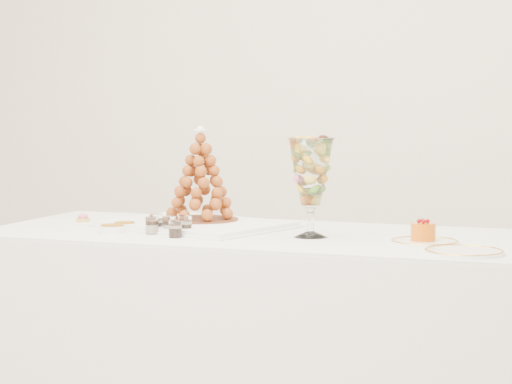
% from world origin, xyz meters
% --- Properties ---
extents(buffet_table, '(2.16, 0.87, 0.82)m').
position_xyz_m(buffet_table, '(0.10, 0.37, 0.41)').
color(buffet_table, white).
rests_on(buffet_table, ground).
extents(lace_tray, '(0.76, 0.66, 0.02)m').
position_xyz_m(lace_tray, '(-0.24, 0.44, 0.83)').
color(lace_tray, white).
rests_on(lace_tray, buffet_table).
extents(macaron_vase, '(0.16, 0.16, 0.35)m').
position_xyz_m(macaron_vase, '(0.26, 0.32, 1.05)').
color(macaron_vase, white).
rests_on(macaron_vase, buffet_table).
extents(cake_plate, '(0.23, 0.23, 0.01)m').
position_xyz_m(cake_plate, '(0.67, 0.29, 0.82)').
color(cake_plate, white).
rests_on(cake_plate, buffet_table).
extents(spare_plate, '(0.25, 0.25, 0.01)m').
position_xyz_m(spare_plate, '(0.83, 0.11, 0.82)').
color(spare_plate, white).
rests_on(spare_plate, buffet_table).
extents(pink_tart, '(0.05, 0.05, 0.03)m').
position_xyz_m(pink_tart, '(-0.74, 0.44, 0.83)').
color(pink_tart, tan).
rests_on(pink_tart, buffet_table).
extents(verrine_a, '(0.06, 0.06, 0.07)m').
position_xyz_m(verrine_a, '(-0.32, 0.25, 0.85)').
color(verrine_a, white).
rests_on(verrine_a, buffet_table).
extents(verrine_b, '(0.05, 0.05, 0.07)m').
position_xyz_m(verrine_b, '(-0.25, 0.22, 0.85)').
color(verrine_b, white).
rests_on(verrine_b, buffet_table).
extents(verrine_c, '(0.05, 0.05, 0.07)m').
position_xyz_m(verrine_c, '(-0.20, 0.24, 0.85)').
color(verrine_c, white).
rests_on(verrine_c, buffet_table).
extents(verrine_d, '(0.06, 0.06, 0.06)m').
position_xyz_m(verrine_d, '(-0.31, 0.20, 0.85)').
color(verrine_d, white).
rests_on(verrine_d, buffet_table).
extents(verrine_e, '(0.05, 0.05, 0.06)m').
position_xyz_m(verrine_e, '(-0.19, 0.14, 0.85)').
color(verrine_e, white).
rests_on(verrine_e, buffet_table).
extents(ramekin_back, '(0.08, 0.08, 0.03)m').
position_xyz_m(ramekin_back, '(-0.46, 0.27, 0.83)').
color(ramekin_back, white).
rests_on(ramekin_back, buffet_table).
extents(ramekin_front, '(0.09, 0.09, 0.03)m').
position_xyz_m(ramekin_front, '(-0.45, 0.16, 0.83)').
color(ramekin_front, white).
rests_on(ramekin_front, buffet_table).
extents(croquembouche, '(0.29, 0.29, 0.36)m').
position_xyz_m(croquembouche, '(-0.24, 0.49, 1.02)').
color(croquembouche, brown).
rests_on(croquembouche, lace_tray).
extents(mousse_cake, '(0.08, 0.08, 0.07)m').
position_xyz_m(mousse_cake, '(0.67, 0.29, 0.86)').
color(mousse_cake, '#D55D09').
rests_on(mousse_cake, cake_plate).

